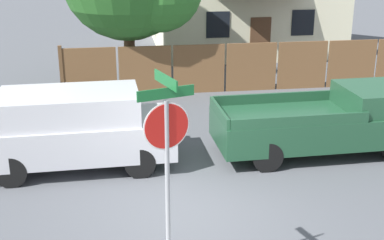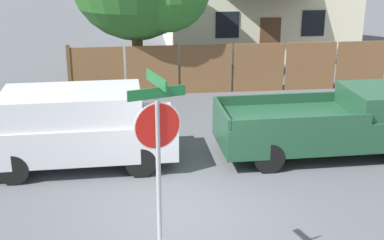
{
  "view_description": "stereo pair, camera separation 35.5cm",
  "coord_description": "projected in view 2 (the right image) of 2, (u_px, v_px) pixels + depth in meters",
  "views": [
    {
      "loc": [
        -1.26,
        -9.45,
        5.31
      ],
      "look_at": [
        0.3,
        1.11,
        1.6
      ],
      "focal_mm": 50.0,
      "sensor_mm": 36.0,
      "label": 1
    },
    {
      "loc": [
        -0.91,
        -9.5,
        5.31
      ],
      "look_at": [
        0.3,
        1.11,
        1.6
      ],
      "focal_mm": 50.0,
      "sensor_mm": 36.0,
      "label": 2
    }
  ],
  "objects": [
    {
      "name": "red_suv",
      "position": [
        77.0,
        126.0,
        12.7
      ],
      "size": [
        4.65,
        2.06,
        1.87
      ],
      "rotation": [
        0.0,
        0.0,
        0.03
      ],
      "color": "#B7B7BC",
      "rests_on": "ground"
    },
    {
      "name": "stop_sign",
      "position": [
        158.0,
        155.0,
        7.48
      ],
      "size": [
        0.8,
        0.72,
        3.55
      ],
      "rotation": [
        0.0,
        0.0,
        0.3
      ],
      "color": "gray",
      "rests_on": "ground"
    },
    {
      "name": "wooden_fence",
      "position": [
        259.0,
        67.0,
        18.9
      ],
      "size": [
        13.31,
        0.12,
        1.82
      ],
      "color": "brown",
      "rests_on": "ground"
    },
    {
      "name": "orange_pickup",
      "position": [
        333.0,
        123.0,
        13.44
      ],
      "size": [
        5.38,
        2.13,
        1.67
      ],
      "rotation": [
        0.0,
        0.0,
        0.03
      ],
      "color": "#1E472D",
      "rests_on": "ground"
    },
    {
      "name": "ground_plane",
      "position": [
        183.0,
        213.0,
        10.75
      ],
      "size": [
        80.0,
        80.0,
        0.0
      ],
      "primitive_type": "plane",
      "color": "#4C4F54"
    }
  ]
}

